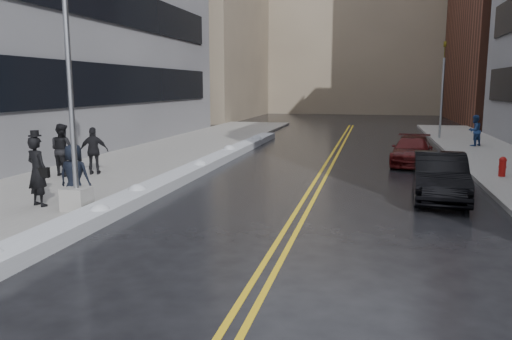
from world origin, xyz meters
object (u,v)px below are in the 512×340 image
Objects in this scene: pedestrian_fedora at (37,171)px; pedestrian_c at (74,175)px; lamppost at (72,121)px; car_maroon at (412,151)px; pedestrian_east at (475,130)px; traffic_signal at (442,86)px; car_black at (440,176)px; pedestrian_b at (62,150)px; pedestrian_d at (94,151)px; fire_hydrant at (503,166)px.

pedestrian_fedora reaches higher than pedestrian_c.
car_maroon is (9.36, 11.19, -1.93)m from lamppost.
pedestrian_fedora is 0.46× the size of car_maroon.
pedestrian_fedora is at bearing 172.60° from lamppost.
lamppost reaches higher than pedestrian_fedora.
traffic_signal is at bearing -113.11° from pedestrian_east.
car_black is at bearing 23.74° from lamppost.
pedestrian_b reaches higher than car_black.
pedestrian_d is 0.42× the size of car_maroon.
pedestrian_east is (14.37, 17.69, -0.11)m from pedestrian_fedora.
pedestrian_d is 1.04× the size of pedestrian_east.
pedestrian_b is at bearing -57.93° from pedestrian_c.
lamppost is at bearing 144.33° from pedestrian_b.
pedestrian_fedora is at bearing 133.54° from pedestrian_b.
pedestrian_fedora reaches higher than car_maroon.
car_maroon is (-3.74, -6.66, -0.39)m from pedestrian_east.
traffic_signal reaches higher than fire_hydrant.
pedestrian_c is 1.02× the size of pedestrian_east.
pedestrian_c reaches higher than car_black.
pedestrian_fedora is 15.32m from car_maroon.
pedestrian_c reaches higher than fire_hydrant.
pedestrian_c is at bearing -151.89° from pedestrian_fedora.
pedestrian_b is at bearing -131.10° from traffic_signal.
fire_hydrant is 0.43× the size of pedestrian_east.
traffic_signal is at bearing 92.05° from fire_hydrant.
traffic_signal is at bearing 61.79° from lamppost.
pedestrian_d is at bearing 116.20° from lamppost.
fire_hydrant is 0.41× the size of pedestrian_d.
pedestrian_b is 0.45× the size of car_black.
traffic_signal is 25.55m from pedestrian_fedora.
pedestrian_b is 13.12m from car_black.
pedestrian_d is (-1.20, 4.86, -0.08)m from pedestrian_fedora.
pedestrian_b is (-15.25, -17.48, -2.29)m from traffic_signal.
car_black is at bearing -96.86° from traffic_signal.
traffic_signal is 3.11× the size of pedestrian_fedora.
pedestrian_b is 21.25m from pedestrian_east.
pedestrian_c is at bearing 94.56° from pedestrian_d.
traffic_signal is at bearing 83.71° from car_maroon.
pedestrian_b is 1.10m from pedestrian_d.
pedestrian_east is at bearing 78.87° from car_black.
pedestrian_east is at bearing 85.39° from fire_hydrant.
lamppost reaches higher than pedestrian_b.
car_maroon is (9.61, 10.87, -0.41)m from pedestrian_c.
car_maroon is at bearing 50.10° from lamppost.
pedestrian_east is 7.65m from car_maroon.
car_maroon is (-2.44, -10.81, -2.79)m from traffic_signal.
pedestrian_b is (-3.45, 4.52, -1.42)m from lamppost.
pedestrian_d is (0.98, 0.51, -0.08)m from pedestrian_b.
pedestrian_b is 0.46× the size of car_maroon.
pedestrian_fedora is at bearing -127.52° from car_maroon.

